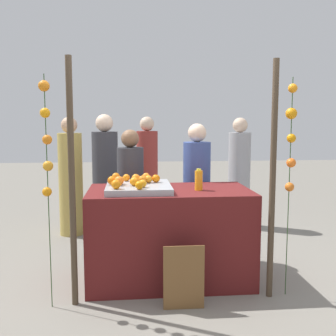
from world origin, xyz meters
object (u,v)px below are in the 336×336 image
at_px(vendor_left, 131,199).
at_px(vendor_right, 197,196).
at_px(orange_1, 142,180).
at_px(stall_counter, 169,235).
at_px(orange_0, 146,177).
at_px(juice_bottle, 199,180).
at_px(chalkboard_sign, 184,278).

height_order(vendor_left, vendor_right, vendor_right).
bearing_deg(vendor_right, orange_1, -136.02).
relative_size(stall_counter, orange_0, 19.68).
bearing_deg(juice_bottle, vendor_right, 82.04).
bearing_deg(vendor_right, orange_0, -144.28).
height_order(stall_counter, chalkboard_sign, stall_counter).
bearing_deg(orange_0, juice_bottle, -29.09).
relative_size(orange_1, vendor_left, 0.05).
xyz_separation_m(juice_bottle, vendor_right, (0.10, 0.73, -0.30)).
xyz_separation_m(stall_counter, orange_1, (-0.27, 0.02, 0.57)).
relative_size(stall_counter, orange_1, 19.73).
height_order(orange_1, vendor_right, vendor_right).
relative_size(stall_counter, chalkboard_sign, 2.81).
bearing_deg(chalkboard_sign, orange_0, 108.40).
distance_m(orange_0, vendor_right, 0.82).
bearing_deg(vendor_left, stall_counter, -60.00).
relative_size(orange_1, vendor_right, 0.05).
relative_size(orange_1, chalkboard_sign, 0.14).
xyz_separation_m(chalkboard_sign, vendor_right, (0.33, 1.31, 0.47)).
height_order(orange_0, vendor_left, vendor_left).
bearing_deg(vendor_right, chalkboard_sign, -103.97).
relative_size(stall_counter, juice_bottle, 7.58).
bearing_deg(orange_1, vendor_right, 43.98).
xyz_separation_m(stall_counter, orange_0, (-0.23, 0.21, 0.58)).
height_order(orange_0, vendor_right, vendor_right).
bearing_deg(orange_1, vendor_left, 100.41).
height_order(orange_0, chalkboard_sign, orange_0).
height_order(orange_1, vendor_left, vendor_left).
relative_size(chalkboard_sign, vendor_right, 0.36).
xyz_separation_m(orange_0, orange_1, (-0.04, -0.19, -0.00)).
relative_size(orange_0, orange_1, 1.00).
bearing_deg(vendor_left, orange_1, -79.59).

